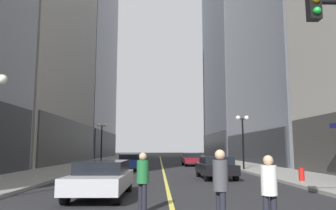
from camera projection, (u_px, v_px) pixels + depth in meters
ground_plane at (162, 163)px, 38.67m from camera, size 200.00×200.00×0.00m
sidewalk_left at (92, 163)px, 38.43m from camera, size 4.50×78.00×0.15m
sidewalk_right at (230, 163)px, 38.93m from camera, size 4.50×78.00×0.15m
lane_centre_stripe at (162, 163)px, 38.67m from camera, size 0.16×70.00×0.01m
building_left_far at (80, 32)px, 66.30m from camera, size 12.36×26.00×50.88m
building_right_mid at (308, 42)px, 40.73m from camera, size 15.91×24.00×30.26m
building_right_far at (243, 61)px, 66.56m from camera, size 13.11×26.00×39.53m
car_silver at (102, 177)px, 12.04m from camera, size 2.02×4.52×1.32m
car_black at (216, 167)px, 19.18m from camera, size 2.00×4.06×1.32m
car_blue at (130, 161)px, 26.90m from camera, size 2.04×4.30×1.32m
car_maroon at (192, 159)px, 33.56m from camera, size 1.85×4.59×1.32m
pedestrian_in_green_parka at (143, 177)px, 9.17m from camera, size 0.48×0.48×1.67m
pedestrian_in_white_shirt at (269, 188)px, 6.94m from camera, size 0.36×0.36×1.64m
pedestrian_with_orange_bag at (220, 183)px, 7.18m from camera, size 0.43×0.43×1.76m
street_lamp_left_far at (102, 134)px, 34.31m from camera, size 1.06×0.36×4.43m
street_lamp_right_mid at (243, 130)px, 26.15m from camera, size 1.06×0.36×4.43m
fire_hydrant_right at (302, 176)px, 16.52m from camera, size 0.28×0.28×0.80m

